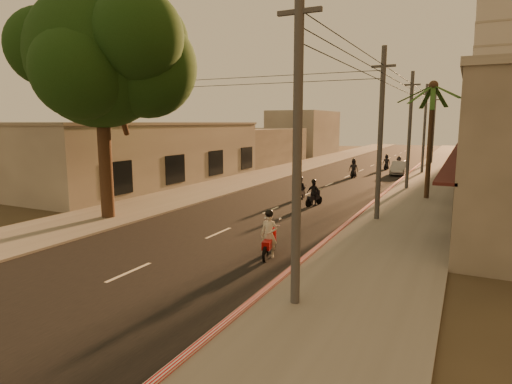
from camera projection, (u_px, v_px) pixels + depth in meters
ground at (194, 244)px, 18.48m from camera, size 160.00×160.00×0.00m
road at (329, 184)px, 36.16m from camera, size 10.00×140.00×0.02m
sidewalk_right at (424, 190)px, 32.86m from camera, size 5.00×140.00×0.12m
sidewalk_left at (251, 179)px, 39.44m from camera, size 5.00×140.00×0.12m
curb_stripe at (380, 197)px, 29.49m from camera, size 0.20×60.00×0.20m
left_building at (151, 153)px, 36.57m from camera, size 8.20×24.20×5.20m
broadleaf_tree at (107, 58)px, 21.91m from camera, size 9.60×8.70×12.10m
palm_tree at (433, 92)px, 27.97m from camera, size 5.00×5.00×8.20m
utility_poles at (411, 105)px, 32.39m from camera, size 1.20×48.26×9.00m
filler_right at (503, 141)px, 51.65m from camera, size 8.00×14.00×6.00m
filler_left_near at (255, 146)px, 54.32m from camera, size 8.00×14.00×4.40m
filler_left_far at (304, 133)px, 70.03m from camera, size 8.00×14.00×7.00m
scooter_red at (269, 236)px, 16.55m from camera, size 0.89×1.92×1.91m
scooter_mid_a at (301, 189)px, 29.00m from camera, size 0.76×1.62×1.59m
scooter_mid_b at (314, 194)px, 26.78m from camera, size 1.15×1.71×1.71m
scooter_far_a at (354, 169)px, 40.64m from camera, size 0.96×1.86×1.83m
scooter_far_b at (399, 165)px, 44.56m from camera, size 1.15×1.76×1.72m
parked_car at (399, 168)px, 42.78m from camera, size 1.68×4.20×1.36m
scooter_far_c at (386, 163)px, 47.60m from camera, size 0.80×1.74×1.71m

